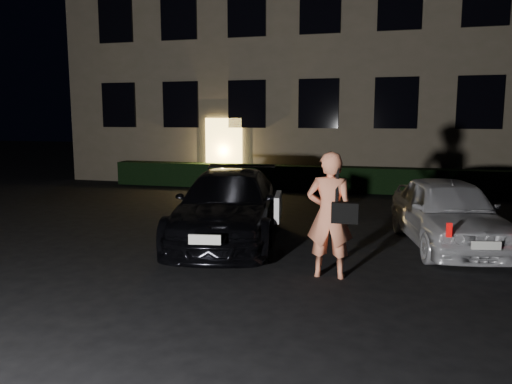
# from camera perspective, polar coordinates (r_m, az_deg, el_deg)

# --- Properties ---
(ground) EXTENTS (80.00, 80.00, 0.00)m
(ground) POSITION_cam_1_polar(r_m,az_deg,el_deg) (7.54, -5.47, -10.92)
(ground) COLOR black
(ground) RESTS_ON ground
(building) EXTENTS (20.00, 8.11, 12.00)m
(building) POSITION_cam_1_polar(r_m,az_deg,el_deg) (22.06, 8.88, 17.47)
(building) COLOR #655C48
(building) RESTS_ON ground
(hedge) EXTENTS (15.00, 0.70, 0.85)m
(hedge) POSITION_cam_1_polar(r_m,az_deg,el_deg) (17.45, 6.79, 1.56)
(hedge) COLOR black
(hedge) RESTS_ON ground
(sedan) EXTENTS (2.78, 5.12, 1.41)m
(sedan) POSITION_cam_1_polar(r_m,az_deg,el_deg) (10.27, -3.14, -1.61)
(sedan) COLOR black
(sedan) RESTS_ON ground
(hatch) EXTENTS (2.37, 4.23, 1.36)m
(hatch) POSITION_cam_1_polar(r_m,az_deg,el_deg) (10.44, 21.07, -2.15)
(hatch) COLOR silver
(hatch) RESTS_ON ground
(man) EXTENTS (0.82, 0.49, 1.99)m
(man) POSITION_cam_1_polar(r_m,az_deg,el_deg) (7.87, 8.46, -2.59)
(man) COLOR #FF9065
(man) RESTS_ON ground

